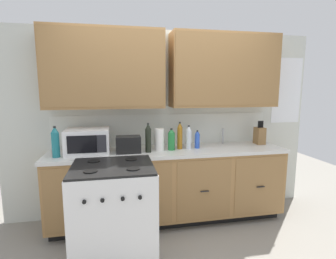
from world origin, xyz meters
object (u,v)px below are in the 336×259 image
knife_block (260,135)px  bottle_green (171,140)px  toaster (128,144)px  paper_towel_roll (159,139)px  bottle_teal (55,142)px  bottle_amber (180,136)px  microwave (88,141)px  stove_range (114,213)px  bottle_clear (189,137)px  bottle_blue (197,139)px  bottle_dark (148,138)px

knife_block → bottle_green: (-1.22, -0.11, 0.01)m
toaster → paper_towel_roll: size_ratio=1.08×
bottle_teal → bottle_green: 1.28m
bottle_amber → microwave: bearing=-179.6°
stove_range → bottle_clear: bearing=34.6°
bottle_amber → bottle_clear: bearing=-12.7°
microwave → toaster: microwave is taller
bottle_clear → bottle_amber: bearing=167.3°
paper_towel_roll → bottle_clear: size_ratio=0.90×
knife_block → bottle_clear: knife_block is taller
bottle_blue → bottle_clear: bearing=-172.6°
bottle_blue → bottle_dark: bearing=-171.6°
microwave → bottle_dark: size_ratio=1.41×
bottle_green → stove_range: bearing=-138.6°
toaster → bottle_amber: bearing=6.5°
stove_range → bottle_clear: bottle_clear is taller
bottle_green → bottle_dark: bearing=-168.7°
toaster → bottle_blue: bottle_blue is taller
toaster → bottle_blue: size_ratio=1.25×
bottle_amber → bottle_blue: bottle_amber is taller
microwave → bottle_blue: (1.30, -0.00, -0.03)m
microwave → bottle_clear: (1.18, -0.02, 0.00)m
bottle_amber → bottle_blue: 0.23m
bottle_clear → bottle_blue: bearing=7.4°
paper_towel_roll → bottle_amber: bearing=5.3°
bottle_dark → bottle_green: bearing=11.3°
knife_block → bottle_dark: bearing=-173.6°
toaster → bottle_teal: size_ratio=0.83×
bottle_clear → bottle_dark: 0.51m
bottle_teal → knife_block: bearing=4.6°
knife_block → bottle_amber: (-1.11, -0.07, 0.05)m
bottle_green → bottle_dark: (-0.28, -0.06, 0.04)m
bottle_blue → bottle_green: bearing=-174.1°
toaster → paper_towel_roll: bearing=7.3°
bottle_amber → bottle_teal: bearing=-174.6°
microwave → stove_range: bearing=-66.4°
microwave → bottle_amber: (1.08, 0.01, 0.02)m
stove_range → toaster: 0.81m
knife_block → bottle_dark: size_ratio=0.91×
bottle_teal → bottle_green: bearing=3.9°
bottle_teal → bottle_clear: bottle_teal is taller
knife_block → bottle_teal: (-2.50, -0.20, 0.05)m
stove_range → bottle_green: (0.68, 0.60, 0.57)m
stove_range → microwave: (-0.28, 0.64, 0.58)m
bottle_teal → bottle_blue: bottle_teal is taller
stove_range → microwave: bearing=113.6°
microwave → paper_towel_roll: bearing=-1.2°
bottle_teal → paper_towel_roll: bearing=5.4°
toaster → knife_block: (1.73, 0.14, 0.02)m
paper_towel_roll → bottle_blue: bearing=1.8°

